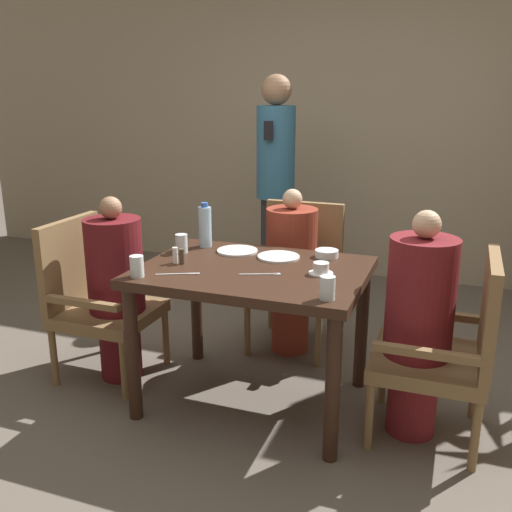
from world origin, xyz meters
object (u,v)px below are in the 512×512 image
Objects in this scene: standing_host at (276,182)px; diner_in_left_chair at (116,288)px; bowl_small at (327,253)px; glass_tall_mid at (327,288)px; diner_in_far_chair at (291,270)px; glass_tall_near at (137,266)px; chair_far_side at (297,272)px; water_bottle at (205,226)px; plate_main_left at (237,251)px; diner_in_right_chair at (418,324)px; plate_main_right at (279,257)px; teacup_with_saucer at (321,269)px; glass_tall_far at (181,244)px; chair_left_side at (95,296)px; chair_right_side at (449,346)px.

diner_in_left_chair is at bearing -104.70° from standing_host.
bowl_small is 0.66m from glass_tall_mid.
diner_in_far_chair is 1.17m from glass_tall_near.
chair_far_side is at bearing 45.10° from diner_in_left_chair.
plate_main_left is at bearing -11.87° from water_bottle.
diner_in_far_chair is 1.09m from diner_in_right_chair.
chair_far_side is at bearing 96.20° from plate_main_right.
teacup_with_saucer is 0.96× the size of bowl_small.
glass_tall_near is 0.94m from glass_tall_mid.
glass_tall_far is (-0.48, -0.72, 0.33)m from chair_far_side.
diner_in_far_chair is 1.09m from standing_host.
diner_in_left_chair is 1.19m from chair_far_side.
chair_left_side is 0.53× the size of standing_host.
teacup_with_saucer is 0.90m from glass_tall_near.
chair_far_side is at bearing 56.40° from glass_tall_far.
glass_tall_near is at bearing -157.18° from teacup_with_saucer.
diner_in_far_chair reaches higher than glass_tall_near.
chair_left_side is at bearing -179.40° from teacup_with_saucer.
chair_left_side is at bearing 180.00° from diner_in_right_chair.
diner_in_left_chair is at bearing 0.00° from chair_left_side.
glass_tall_mid is (0.88, -1.95, -0.13)m from standing_host.
bowl_small is 1.20× the size of glass_tall_far.
diner_in_right_chair is at bearing -31.12° from bowl_small.
chair_right_side reaches higher than plate_main_right.
chair_right_side is at bearing -0.00° from diner_in_left_chair.
diner_in_left_chair is 10.24× the size of glass_tall_far.
teacup_with_saucer is (0.54, -0.23, 0.02)m from plate_main_left.
chair_far_side is 3.59× the size of water_bottle.
chair_right_side is (1.98, 0.00, 0.00)m from chair_left_side.
plate_main_left is at bearing 172.27° from plate_main_right.
glass_tall_far is at bearing 154.27° from glass_tall_mid.
chair_far_side is 1.19m from diner_in_right_chair.
diner_in_far_chair is 1.14× the size of chair_right_side.
glass_tall_near is at bearing -43.15° from diner_in_left_chair.
diner_in_right_chair is at bearing 41.29° from glass_tall_mid.
glass_tall_near is (-0.48, -1.18, 0.33)m from chair_far_side.
chair_left_side is 1.21m from diner_in_far_chair.
glass_tall_mid is (-0.52, -0.33, 0.33)m from chair_right_side.
standing_host is 13.86× the size of bowl_small.
teacup_with_saucer is at bearing -7.70° from glass_tall_far.
diner_in_right_chair is 9.23× the size of teacup_with_saucer.
glass_tall_near and glass_tall_far have the same top height.
chair_left_side is 1.30m from chair_far_side.
teacup_with_saucer is at bearing -62.45° from diner_in_far_chair.
chair_far_side is at bearing 113.15° from teacup_with_saucer.
chair_left_side is 0.83× the size of diner_in_right_chair.
plate_main_left is 0.50m from bowl_small.
teacup_with_saucer is at bearing 22.82° from glass_tall_near.
glass_tall_near is 1.00× the size of glass_tall_far.
diner_in_far_chair is (0.99, 0.69, 0.06)m from chair_left_side.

